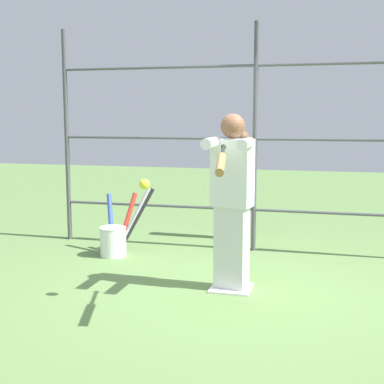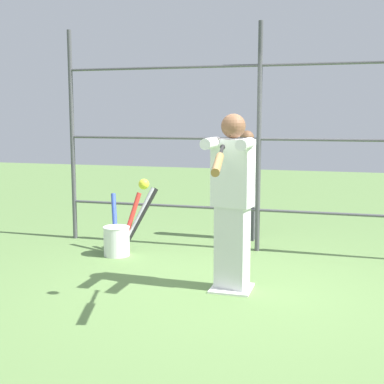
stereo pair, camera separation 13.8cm
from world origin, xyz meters
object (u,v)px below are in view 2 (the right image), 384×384
object	(u,v)px
bat_bucket	(120,236)
bystander_behind_fence	(246,183)
batter	(232,197)
baseball_bat_swinging	(218,162)
softball_in_flight	(144,184)

from	to	relation	value
bat_bucket	bystander_behind_fence	distance (m)	1.92
batter	bat_bucket	xyz separation A→B (m)	(1.61, -0.95, -0.70)
bat_bucket	bystander_behind_fence	bearing A→B (deg)	-137.32
batter	bat_bucket	bearing A→B (deg)	-30.56
baseball_bat_swinging	bat_bucket	bearing A→B (deg)	-48.45
baseball_bat_swinging	batter	bearing A→B (deg)	-85.15
batter	bystander_behind_fence	size ratio (longest dim) A/B	1.14
softball_in_flight	bat_bucket	distance (m)	2.02
bat_bucket	batter	bearing A→B (deg)	149.44
bystander_behind_fence	baseball_bat_swinging	bearing A→B (deg)	96.08
softball_in_flight	bat_bucket	xyz separation A→B (m)	(0.93, -1.56, -0.88)
baseball_bat_swinging	softball_in_flight	distance (m)	0.87
batter	bystander_behind_fence	bearing A→B (deg)	-83.38
bat_bucket	bystander_behind_fence	size ratio (longest dim) A/B	0.55
baseball_bat_swinging	softball_in_flight	size ratio (longest dim) A/B	9.01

